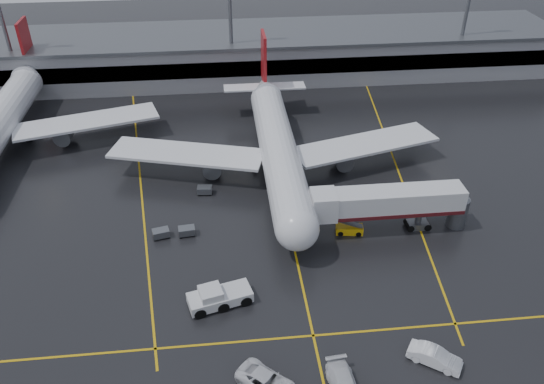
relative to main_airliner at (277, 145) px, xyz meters
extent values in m
plane|color=black|center=(0.00, -9.70, -4.21)|extent=(220.00, 220.00, 0.00)
cube|color=gold|center=(0.00, -9.70, -4.20)|extent=(0.25, 90.00, 0.02)
cube|color=gold|center=(0.00, -31.70, -4.20)|extent=(60.00, 0.25, 0.02)
cube|color=gold|center=(-20.00, 0.30, -4.20)|extent=(9.99, 69.35, 0.02)
cube|color=gold|center=(18.00, 0.30, -4.20)|extent=(7.57, 69.64, 0.02)
cube|color=gray|center=(0.00, 38.30, -0.21)|extent=(120.00, 18.00, 8.00)
cube|color=black|center=(0.00, 29.50, 0.29)|extent=(120.00, 0.40, 3.00)
cube|color=#595B60|center=(0.00, 38.30, 4.09)|extent=(122.00, 19.00, 0.60)
cylinder|color=#595B60|center=(-45.00, 32.30, 8.29)|extent=(0.70, 0.70, 25.00)
cylinder|color=#595B60|center=(-5.00, 32.30, 8.29)|extent=(0.70, 0.70, 25.00)
cylinder|color=#595B60|center=(40.00, 32.30, 8.29)|extent=(0.70, 0.70, 25.00)
cylinder|color=silver|center=(0.00, -1.70, -0.01)|extent=(5.20, 36.00, 5.20)
sphere|color=silver|center=(0.00, -19.70, -0.01)|extent=(5.20, 5.20, 5.20)
cone|color=silver|center=(0.00, 19.30, 0.59)|extent=(4.94, 8.00, 4.94)
cube|color=maroon|center=(0.00, 20.30, 5.49)|extent=(0.50, 5.50, 8.50)
cube|color=silver|center=(0.00, 19.30, 0.79)|extent=(14.00, 3.00, 0.25)
cube|color=silver|center=(-13.00, 0.30, -0.81)|extent=(22.80, 11.83, 0.40)
cube|color=silver|center=(13.00, 0.30, -0.81)|extent=(22.80, 11.83, 0.40)
cylinder|color=#595B60|center=(-9.50, -0.70, -2.21)|extent=(2.60, 4.50, 2.60)
cylinder|color=#595B60|center=(9.50, -0.70, -2.21)|extent=(2.60, 4.50, 2.60)
cylinder|color=#595B60|center=(0.00, -16.70, -3.21)|extent=(0.56, 0.56, 2.00)
cylinder|color=#595B60|center=(-3.20, 1.30, -3.21)|extent=(0.56, 0.56, 2.00)
cylinder|color=#595B60|center=(3.20, 1.30, -3.21)|extent=(0.56, 0.56, 2.00)
cylinder|color=black|center=(0.00, -16.70, -3.76)|extent=(0.40, 1.10, 1.10)
cylinder|color=black|center=(-3.20, 1.30, -3.66)|extent=(1.00, 1.40, 1.40)
cylinder|color=black|center=(3.20, 1.30, -3.66)|extent=(1.00, 1.40, 1.40)
cone|color=silver|center=(-42.00, 31.30, 0.59)|extent=(4.94, 8.00, 4.94)
cube|color=maroon|center=(-42.00, 32.30, 5.49)|extent=(0.50, 5.50, 8.50)
cube|color=silver|center=(-42.00, 31.30, 0.79)|extent=(14.00, 3.00, 0.25)
cube|color=silver|center=(-29.00, 12.30, -0.81)|extent=(22.80, 11.83, 0.40)
cylinder|color=#595B60|center=(-32.50, 11.30, -2.21)|extent=(2.60, 4.50, 2.60)
cylinder|color=#595B60|center=(-38.80, 13.30, -3.21)|extent=(0.56, 0.56, 2.00)
cylinder|color=black|center=(-38.80, 13.30, -3.66)|extent=(1.00, 1.40, 1.40)
cube|color=silver|center=(12.00, -15.70, 0.19)|extent=(18.00, 3.20, 3.00)
cube|color=#4B1014|center=(12.00, -15.70, -1.11)|extent=(18.00, 3.30, 0.50)
cube|color=silver|center=(3.80, -15.70, 0.19)|extent=(3.00, 3.40, 3.30)
cylinder|color=#595B60|center=(16.00, -15.70, -2.71)|extent=(0.80, 0.80, 3.00)
cube|color=#595B60|center=(16.00, -15.70, -3.76)|extent=(2.60, 1.60, 0.90)
cylinder|color=#595B60|center=(21.00, -15.70, -2.21)|extent=(2.40, 2.40, 4.00)
cylinder|color=black|center=(14.90, -15.70, -3.76)|extent=(0.90, 1.80, 0.90)
cylinder|color=black|center=(17.10, -15.70, -3.76)|extent=(0.90, 1.80, 0.90)
cube|color=silver|center=(-9.07, -26.28, -3.35)|extent=(7.13, 4.26, 1.14)
cube|color=silver|center=(-9.99, -26.52, -2.40)|extent=(2.79, 2.79, 0.95)
cube|color=black|center=(-9.99, -26.52, -2.40)|extent=(2.51, 2.51, 0.86)
cylinder|color=black|center=(-11.46, -26.90, -3.68)|extent=(1.92, 3.08, 1.24)
cylinder|color=black|center=(-9.07, -26.28, -3.68)|extent=(1.92, 3.08, 1.24)
cylinder|color=black|center=(-6.67, -25.65, -3.68)|extent=(1.92, 3.08, 1.24)
cube|color=#ECB20E|center=(7.23, -15.82, -3.70)|extent=(3.50, 1.85, 1.02)
cube|color=#595B60|center=(7.23, -15.82, -2.73)|extent=(3.30, 1.28, 1.16)
cylinder|color=black|center=(6.13, -15.66, -3.93)|extent=(0.86, 1.65, 0.65)
cylinder|color=black|center=(8.33, -15.98, -3.93)|extent=(0.86, 1.65, 0.65)
imported|color=silver|center=(-5.14, -37.26, -3.39)|extent=(6.18, 6.00, 1.64)
imported|color=white|center=(10.73, -36.15, -3.38)|extent=(5.12, 4.27, 1.65)
cube|color=#595B60|center=(-12.86, -14.15, -3.56)|extent=(2.12, 1.50, 0.90)
cylinder|color=black|center=(-13.60, -14.73, -4.03)|extent=(0.40, 0.20, 0.40)
cylinder|color=black|center=(-12.01, -14.57, -4.03)|extent=(0.40, 0.20, 0.40)
cylinder|color=black|center=(-13.71, -13.73, -4.03)|extent=(0.40, 0.20, 0.40)
cylinder|color=black|center=(-12.11, -13.57, -4.03)|extent=(0.40, 0.20, 0.40)
cube|color=#595B60|center=(-16.01, -14.27, -3.56)|extent=(2.25, 1.73, 0.90)
cylinder|color=black|center=(-16.67, -14.94, -4.03)|extent=(0.40, 0.20, 0.40)
cylinder|color=black|center=(-15.11, -14.57, -4.03)|extent=(0.40, 0.20, 0.40)
cylinder|color=black|center=(-16.90, -13.97, -4.03)|extent=(0.40, 0.20, 0.40)
cylinder|color=black|center=(-15.34, -13.60, -4.03)|extent=(0.40, 0.20, 0.40)
cube|color=#595B60|center=(-10.63, -5.19, -3.56)|extent=(2.10, 1.46, 0.90)
cylinder|color=black|center=(-11.47, -5.62, -4.03)|extent=(0.40, 0.20, 0.40)
cylinder|color=black|center=(-9.87, -5.75, -4.03)|extent=(0.40, 0.20, 0.40)
cylinder|color=black|center=(-11.39, -4.62, -4.03)|extent=(0.40, 0.20, 0.40)
cylinder|color=black|center=(-9.79, -4.75, -4.03)|extent=(0.40, 0.20, 0.40)
camera|label=1|loc=(-7.94, -67.58, 37.53)|focal=35.65mm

